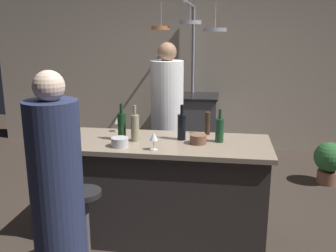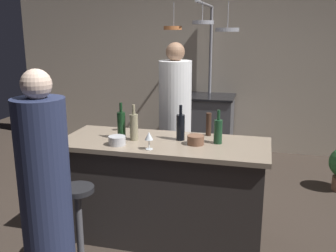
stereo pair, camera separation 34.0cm
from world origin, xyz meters
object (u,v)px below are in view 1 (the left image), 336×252
object	(u,v)px
bar_stool_left	(86,228)
chef	(167,125)
wine_bottle_green	(220,130)
wine_glass_near_right_guest	(118,121)
potted_plant	(329,160)
pepper_mill	(207,123)
wine_bottle_white	(135,127)
wine_glass_near_left_guest	(154,137)
stove_range	(191,124)
wine_bottle_dark	(182,126)
mixing_bowl_wooden	(198,139)
wine_bottle_red	(122,126)
guest_left	(58,203)
mixing_bowl_steel	(120,142)

from	to	relation	value
bar_stool_left	chef	bearing A→B (deg)	76.77
bar_stool_left	wine_bottle_green	xyz separation A→B (m)	(0.97, 0.68, 0.63)
wine_glass_near_right_guest	potted_plant	bearing A→B (deg)	28.80
pepper_mill	wine_bottle_white	xyz separation A→B (m)	(-0.61, -0.30, 0.02)
wine_glass_near_left_guest	stove_range	bearing A→B (deg)	88.83
wine_bottle_dark	wine_glass_near_left_guest	bearing A→B (deg)	-119.76
wine_glass_near_left_guest	mixing_bowl_wooden	size ratio (longest dim) A/B	1.03
bar_stool_left	mixing_bowl_wooden	xyz separation A→B (m)	(0.80, 0.60, 0.56)
wine_bottle_dark	wine_bottle_white	bearing A→B (deg)	-166.01
potted_plant	wine_bottle_green	size ratio (longest dim) A/B	1.81
stove_range	bar_stool_left	distance (m)	3.11
wine_glass_near_right_guest	mixing_bowl_wooden	bearing A→B (deg)	-19.39
wine_bottle_red	wine_bottle_white	distance (m)	0.12
wine_bottle_green	guest_left	bearing A→B (deg)	-134.42
mixing_bowl_steel	mixing_bowl_wooden	distance (m)	0.66
wine_bottle_white	wine_glass_near_left_guest	distance (m)	0.31
mixing_bowl_steel	chef	bearing A→B (deg)	79.74
stove_range	guest_left	xyz separation A→B (m)	(-0.55, -3.42, 0.30)
potted_plant	wine_bottle_red	distance (m)	2.73
chef	wine_glass_near_right_guest	world-z (taller)	chef
chef	wine_glass_near_right_guest	xyz separation A→B (m)	(-0.36, -0.74, 0.21)
guest_left	mixing_bowl_wooden	size ratio (longest dim) A/B	11.39
bar_stool_left	wine_bottle_green	bearing A→B (deg)	34.92
guest_left	wine_bottle_green	xyz separation A→B (m)	(1.01, 1.03, 0.26)
wine_bottle_red	bar_stool_left	bearing A→B (deg)	-102.33
chef	mixing_bowl_steel	bearing A→B (deg)	-100.26
guest_left	mixing_bowl_steel	bearing A→B (deg)	75.38
stove_range	potted_plant	distance (m)	2.01
stove_range	wine_bottle_green	bearing A→B (deg)	-79.14
potted_plant	wine_bottle_red	world-z (taller)	wine_bottle_red
wine_glass_near_left_guest	mixing_bowl_wooden	xyz separation A→B (m)	(0.34, 0.23, -0.07)
wine_bottle_red	wine_bottle_dark	size ratio (longest dim) A/B	1.04
pepper_mill	wine_bottle_dark	xyz separation A→B (m)	(-0.21, -0.20, 0.02)
wine_bottle_dark	chef	bearing A→B (deg)	106.26
potted_plant	mixing_bowl_steel	bearing A→B (deg)	-141.39
wine_bottle_white	guest_left	bearing A→B (deg)	-107.05
chef	wine_glass_near_right_guest	distance (m)	0.85
chef	wine_bottle_dark	bearing A→B (deg)	-73.74
wine_bottle_red	wine_glass_near_left_guest	xyz separation A→B (m)	(0.33, -0.24, -0.02)
wine_bottle_dark	guest_left	bearing A→B (deg)	-123.07
chef	wine_bottle_red	world-z (taller)	chef
chef	wine_bottle_white	xyz separation A→B (m)	(-0.13, -1.01, 0.23)
chef	potted_plant	size ratio (longest dim) A/B	3.28
potted_plant	pepper_mill	size ratio (longest dim) A/B	2.48
guest_left	wine_bottle_dark	size ratio (longest dim) A/B	5.17
wine_bottle_dark	stove_range	bearing A→B (deg)	93.15
wine_bottle_white	bar_stool_left	bearing A→B (deg)	-112.90
chef	mixing_bowl_steel	world-z (taller)	chef
pepper_mill	wine_bottle_red	bearing A→B (deg)	-158.27
wine_bottle_red	mixing_bowl_wooden	size ratio (longest dim) A/B	2.29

